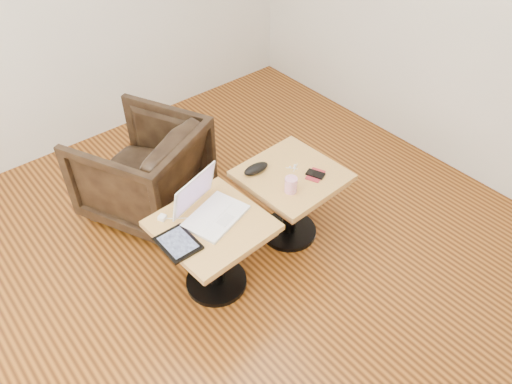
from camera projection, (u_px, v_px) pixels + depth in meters
room_shell at (219, 130)px, 1.97m from camera, size 4.52×4.52×2.71m
side_table_left at (213, 239)px, 2.83m from camera, size 0.61×0.61×0.52m
side_table_right at (291, 189)px, 3.16m from camera, size 0.60×0.60×0.52m
laptop at (209, 208)px, 2.77m from camera, size 0.41×0.38×0.24m
tablet at (178, 243)px, 2.62m from camera, size 0.18×0.23×0.02m
charging_adapter at (162, 218)px, 2.76m from camera, size 0.05×0.05×0.02m
glasses_case at (256, 169)px, 3.07m from camera, size 0.18×0.09×0.05m
striped_cup at (291, 185)px, 2.92m from camera, size 0.09×0.09×0.10m
earbuds_tangle at (293, 167)px, 3.11m from camera, size 0.08×0.05×0.01m
phone_on_sleeve at (315, 174)px, 3.06m from camera, size 0.15×0.13×0.02m
armchair at (143, 169)px, 3.39m from camera, size 0.97×0.98×0.68m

